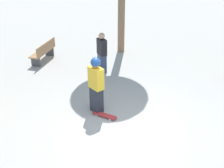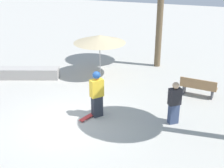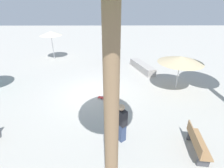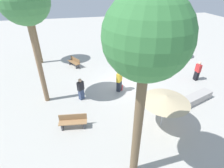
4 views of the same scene
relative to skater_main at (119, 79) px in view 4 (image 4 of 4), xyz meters
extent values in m
plane|color=#B2AFA8|center=(-0.83, -0.88, -1.01)|extent=(60.00, 60.00, 0.00)
cube|color=#282D38|center=(0.00, 0.00, -0.59)|extent=(0.46, 0.47, 0.85)
cube|color=yellow|center=(0.00, 0.00, 0.19)|extent=(0.53, 0.56, 0.70)
sphere|color=tan|center=(0.00, 0.00, 0.67)|extent=(0.28, 0.28, 0.28)
sphere|color=#1E478C|center=(0.00, 0.00, 0.71)|extent=(0.31, 0.31, 0.31)
cube|color=red|center=(-0.28, -0.31, -0.95)|extent=(0.43, 0.82, 0.02)
cylinder|color=silver|center=(-0.28, -0.58, -0.98)|extent=(0.05, 0.06, 0.05)
cylinder|color=silver|center=(-0.44, -0.53, -0.98)|extent=(0.05, 0.06, 0.05)
cylinder|color=silver|center=(-0.13, -0.10, -0.98)|extent=(0.05, 0.06, 0.05)
cylinder|color=silver|center=(-0.29, -0.05, -0.98)|extent=(0.05, 0.06, 0.05)
cube|color=#A8A39E|center=(-4.79, 2.55, -0.74)|extent=(3.14, 1.64, 0.54)
cube|color=#47474C|center=(2.95, -4.74, -0.81)|extent=(0.38, 0.27, 0.40)
cube|color=#47474C|center=(3.58, -5.82, -0.81)|extent=(0.38, 0.27, 0.40)
cube|color=olive|center=(3.26, -5.28, -0.59)|extent=(1.19, 1.60, 0.05)
cube|color=olive|center=(3.09, -5.38, -0.36)|extent=(0.84, 1.40, 0.40)
cube|color=#47474C|center=(2.95, 3.32, -0.81)|extent=(0.13, 0.40, 0.40)
cube|color=#47474C|center=(4.19, 3.17, -0.81)|extent=(0.13, 0.40, 0.40)
cube|color=#9E754C|center=(3.57, 3.25, -0.59)|extent=(1.64, 0.63, 0.05)
cube|color=#9E754C|center=(3.55, 3.05, -0.36)|extent=(1.59, 0.23, 0.40)
cylinder|color=#B7B7BC|center=(-1.37, -7.78, 0.06)|extent=(0.05, 0.05, 2.15)
cone|color=teal|center=(-1.37, -7.78, 1.07)|extent=(2.28, 2.28, 0.46)
cylinder|color=#B7B7BC|center=(-1.49, 4.15, -0.01)|extent=(0.05, 0.05, 2.00)
cone|color=#C6B289|center=(-1.49, 4.15, 0.93)|extent=(2.64, 2.64, 0.39)
cylinder|color=#B7B7BC|center=(-7.68, -5.31, 0.21)|extent=(0.05, 0.05, 2.44)
cone|color=beige|center=(-7.68, -5.31, 1.37)|extent=(1.98, 1.98, 0.38)
cylinder|color=brown|center=(6.53, -6.93, 1.46)|extent=(0.34, 0.34, 4.94)
sphere|color=#428447|center=(6.53, -6.93, 4.34)|extent=(2.70, 2.70, 2.70)
cylinder|color=brown|center=(1.03, 6.56, 1.85)|extent=(0.34, 0.34, 5.73)
sphere|color=#387A3D|center=(1.03, 6.56, 5.10)|extent=(2.55, 2.55, 2.55)
cylinder|color=#896B4C|center=(5.33, 0.06, 2.07)|extent=(0.32, 0.32, 6.16)
cube|color=black|center=(-6.86, -0.25, -0.62)|extent=(0.28, 0.38, 0.79)
cube|color=red|center=(-6.86, -0.25, 0.10)|extent=(0.29, 0.48, 0.65)
sphere|color=beige|center=(-6.86, -0.25, 0.56)|extent=(0.26, 0.26, 0.26)
cube|color=#38476B|center=(2.90, 0.44, -0.62)|extent=(0.43, 0.41, 0.77)
cube|color=#232328|center=(2.90, 0.44, 0.08)|extent=(0.51, 0.48, 0.64)
sphere|color=tan|center=(2.90, 0.44, 0.53)|extent=(0.25, 0.25, 0.25)
camera|label=1|loc=(-8.33, -2.04, 4.48)|focal=50.00mm
camera|label=2|loc=(4.13, -10.04, 4.98)|focal=50.00mm
camera|label=3|loc=(8.31, 0.05, 4.14)|focal=28.00mm
camera|label=4|loc=(2.99, 10.98, 6.46)|focal=28.00mm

